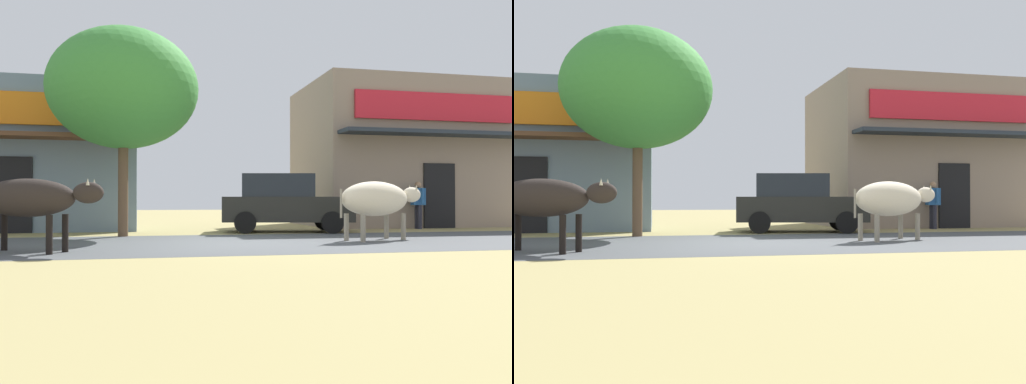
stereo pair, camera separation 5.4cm
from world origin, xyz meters
TOP-DOWN VIEW (x-y plane):
  - ground at (0.00, 0.00)m, footprint 80.00×80.00m
  - asphalt_road at (0.00, 0.00)m, footprint 72.00×5.35m
  - storefront_left_cafe at (-5.50, 6.97)m, footprint 6.76×5.77m
  - storefront_right_club at (7.35, 6.98)m, footprint 7.00×5.77m
  - roadside_tree at (-2.44, 2.60)m, footprint 3.75×3.75m
  - parked_hatchback_car at (2.00, 3.61)m, footprint 3.90×2.40m
  - cow_near_brown at (-3.90, -1.34)m, footprint 2.39×1.51m
  - cow_far_dark at (3.20, 0.07)m, footprint 2.53×1.42m
  - pedestrian_by_shop at (6.56, 4.25)m, footprint 0.43×0.61m

SIDE VIEW (x-z plane):
  - ground at x=0.00m, z-range 0.00..0.00m
  - asphalt_road at x=0.00m, z-range 0.00..0.00m
  - parked_hatchback_car at x=2.00m, z-range 0.02..1.66m
  - pedestrian_by_shop at x=6.56m, z-range 0.12..1.61m
  - cow_far_dark at x=3.20m, z-range 0.26..1.59m
  - cow_near_brown at x=-3.90m, z-range 0.29..1.57m
  - storefront_left_cafe at x=-5.50m, z-range 0.01..4.41m
  - storefront_right_club at x=7.35m, z-range 0.01..5.05m
  - roadside_tree at x=-2.44m, z-range 1.09..6.29m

